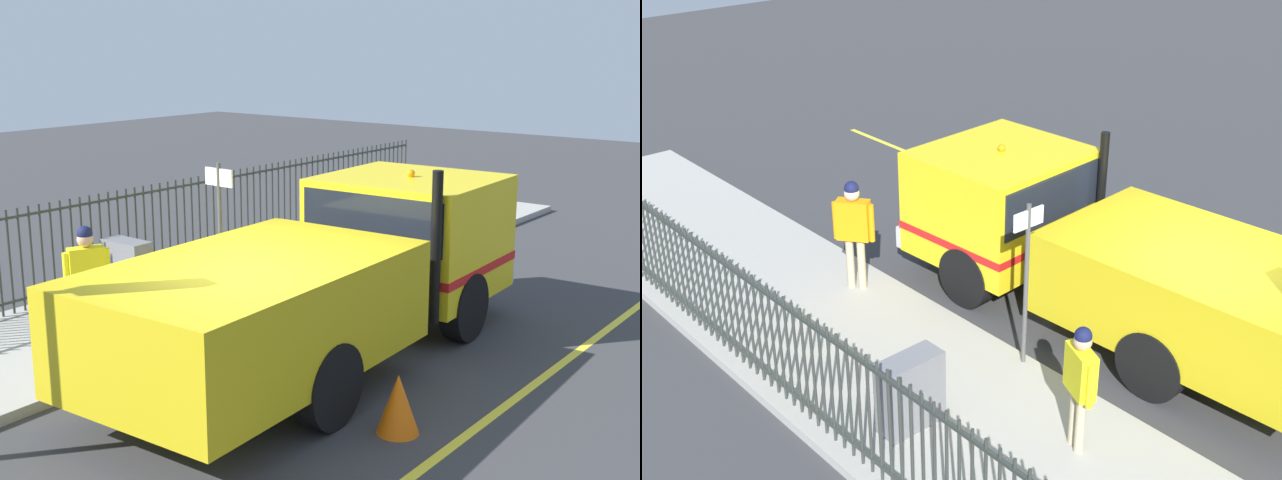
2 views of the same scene
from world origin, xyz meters
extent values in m
plane|color=#38383A|center=(0.00, 0.00, 0.00)|extent=(55.46, 55.46, 0.00)
cube|color=#A3A099|center=(3.32, 0.00, 0.07)|extent=(3.18, 25.21, 0.13)
cube|color=yellow|center=(-2.34, 0.00, 0.00)|extent=(0.12, 22.69, 0.01)
cube|color=yellow|center=(0.19, -3.66, 1.31)|extent=(2.47, 2.27, 1.66)
cube|color=black|center=(0.19, -3.66, 1.68)|extent=(2.29, 2.30, 0.73)
cube|color=gold|center=(0.01, -0.02, 1.08)|extent=(2.56, 4.15, 1.20)
cube|color=silver|center=(0.24, -4.81, 0.63)|extent=(2.26, 0.31, 0.36)
cube|color=red|center=(0.19, -3.66, 0.95)|extent=(2.50, 2.29, 0.12)
cylinder|color=black|center=(1.24, -3.28, 0.48)|extent=(0.35, 0.97, 0.96)
cylinder|color=black|center=(-0.89, -3.39, 0.48)|extent=(0.35, 0.97, 0.96)
cylinder|color=black|center=(1.08, 0.03, 0.48)|extent=(0.35, 0.97, 0.96)
cylinder|color=black|center=(-1.05, -0.07, 0.48)|extent=(0.35, 0.97, 0.96)
sphere|color=orange|center=(0.19, -3.66, 2.19)|extent=(0.12, 0.12, 0.12)
cylinder|color=black|center=(-0.90, -2.53, 1.48)|extent=(0.14, 0.14, 2.00)
cube|color=orange|center=(2.32, -4.66, 1.29)|extent=(0.48, 0.54, 0.63)
sphere|color=beige|center=(2.32, -4.66, 1.73)|extent=(0.23, 0.23, 0.23)
sphere|color=#14193F|center=(2.32, -4.66, 1.81)|extent=(0.22, 0.22, 0.22)
cylinder|color=tan|center=(2.38, -4.73, 0.56)|extent=(0.13, 0.13, 0.85)
cylinder|color=tan|center=(2.27, -4.59, 0.56)|extent=(0.13, 0.13, 0.85)
cylinder|color=orange|center=(2.49, -4.89, 1.26)|extent=(0.09, 0.09, 0.60)
cylinder|color=orange|center=(2.15, -4.44, 1.26)|extent=(0.09, 0.09, 0.60)
cube|color=yellow|center=(2.68, 0.15, 1.19)|extent=(0.38, 0.50, 0.57)
sphere|color=tan|center=(2.68, 0.15, 1.58)|extent=(0.21, 0.21, 0.21)
sphere|color=#14193F|center=(2.68, 0.15, 1.65)|extent=(0.20, 0.20, 0.20)
cylinder|color=tan|center=(2.65, 0.08, 0.52)|extent=(0.11, 0.11, 0.77)
cylinder|color=tan|center=(2.72, 0.23, 0.52)|extent=(0.11, 0.11, 0.77)
cylinder|color=yellow|center=(2.58, -0.08, 1.16)|extent=(0.09, 0.09, 0.54)
cylinder|color=yellow|center=(2.79, 0.39, 1.16)|extent=(0.09, 0.09, 0.54)
cylinder|color=#2D332D|center=(4.69, -6.90, 0.91)|extent=(0.04, 0.04, 1.56)
cylinder|color=#2D332D|center=(4.69, -6.72, 0.91)|extent=(0.04, 0.04, 1.56)
cylinder|color=#2D332D|center=(4.69, -6.54, 0.91)|extent=(0.04, 0.04, 1.56)
cylinder|color=#2D332D|center=(4.69, -6.36, 0.91)|extent=(0.04, 0.04, 1.56)
cylinder|color=#2D332D|center=(4.69, -6.17, 0.91)|extent=(0.04, 0.04, 1.56)
cylinder|color=#2D332D|center=(4.69, -5.99, 0.91)|extent=(0.04, 0.04, 1.56)
cylinder|color=#2D332D|center=(4.69, -5.81, 0.91)|extent=(0.04, 0.04, 1.56)
cylinder|color=#2D332D|center=(4.69, -5.63, 0.91)|extent=(0.04, 0.04, 1.56)
cylinder|color=#2D332D|center=(4.69, -5.45, 0.91)|extent=(0.04, 0.04, 1.56)
cylinder|color=#2D332D|center=(4.69, -5.27, 0.91)|extent=(0.04, 0.04, 1.56)
cylinder|color=#2D332D|center=(4.69, -5.08, 0.91)|extent=(0.04, 0.04, 1.56)
cylinder|color=#2D332D|center=(4.69, -4.90, 0.91)|extent=(0.04, 0.04, 1.56)
cylinder|color=#2D332D|center=(4.69, -4.72, 0.91)|extent=(0.04, 0.04, 1.56)
cylinder|color=#2D332D|center=(4.69, -4.54, 0.91)|extent=(0.04, 0.04, 1.56)
cylinder|color=#2D332D|center=(4.69, -4.36, 0.91)|extent=(0.04, 0.04, 1.56)
cylinder|color=#2D332D|center=(4.69, -4.18, 0.91)|extent=(0.04, 0.04, 1.56)
cylinder|color=#2D332D|center=(4.69, -4.00, 0.91)|extent=(0.04, 0.04, 1.56)
cylinder|color=#2D332D|center=(4.69, -3.81, 0.91)|extent=(0.04, 0.04, 1.56)
cylinder|color=#2D332D|center=(4.69, -3.63, 0.91)|extent=(0.04, 0.04, 1.56)
cylinder|color=#2D332D|center=(4.69, -3.45, 0.91)|extent=(0.04, 0.04, 1.56)
cylinder|color=#2D332D|center=(4.69, -3.27, 0.91)|extent=(0.04, 0.04, 1.56)
cylinder|color=#2D332D|center=(4.69, -3.09, 0.91)|extent=(0.04, 0.04, 1.56)
cylinder|color=#2D332D|center=(4.69, -2.91, 0.91)|extent=(0.04, 0.04, 1.56)
cylinder|color=#2D332D|center=(4.69, -2.72, 0.91)|extent=(0.04, 0.04, 1.56)
cylinder|color=#2D332D|center=(4.69, -2.54, 0.91)|extent=(0.04, 0.04, 1.56)
cylinder|color=#2D332D|center=(4.69, -2.36, 0.91)|extent=(0.04, 0.04, 1.56)
cylinder|color=#2D332D|center=(4.69, -2.18, 0.91)|extent=(0.04, 0.04, 1.56)
cylinder|color=#2D332D|center=(4.69, -2.00, 0.91)|extent=(0.04, 0.04, 1.56)
cylinder|color=#2D332D|center=(4.69, -1.82, 0.91)|extent=(0.04, 0.04, 1.56)
cylinder|color=#2D332D|center=(4.69, -1.63, 0.91)|extent=(0.04, 0.04, 1.56)
cylinder|color=#2D332D|center=(4.69, -1.45, 0.91)|extent=(0.04, 0.04, 1.56)
cylinder|color=#2D332D|center=(4.69, -1.27, 0.91)|extent=(0.04, 0.04, 1.56)
cylinder|color=#2D332D|center=(4.69, -1.09, 0.91)|extent=(0.04, 0.04, 1.56)
cylinder|color=#2D332D|center=(4.69, -0.91, 0.91)|extent=(0.04, 0.04, 1.56)
cylinder|color=#2D332D|center=(4.69, -0.73, 0.91)|extent=(0.04, 0.04, 1.56)
cylinder|color=#2D332D|center=(4.69, -0.54, 0.91)|extent=(0.04, 0.04, 1.56)
cylinder|color=#2D332D|center=(4.69, -0.36, 0.91)|extent=(0.04, 0.04, 1.56)
cylinder|color=#2D332D|center=(4.69, -0.18, 0.91)|extent=(0.04, 0.04, 1.56)
cylinder|color=#2D332D|center=(4.69, 0.00, 0.91)|extent=(0.04, 0.04, 1.56)
cylinder|color=#2D332D|center=(4.69, 0.18, 0.91)|extent=(0.04, 0.04, 1.56)
cube|color=#2D332D|center=(4.69, 0.00, 1.57)|extent=(0.04, 21.43, 0.04)
cube|color=slate|center=(3.85, -1.44, 0.61)|extent=(0.81, 0.36, 0.96)
cone|color=orange|center=(-1.72, -0.42, 0.33)|extent=(0.46, 0.46, 0.66)
cylinder|color=#4C4C4C|center=(1.87, -1.48, 1.29)|extent=(0.06, 0.06, 2.32)
cube|color=white|center=(1.87, -1.48, 2.25)|extent=(0.50, 0.04, 0.24)
camera|label=1|loc=(-6.17, 6.67, 4.11)|focal=47.81mm
camera|label=2|loc=(8.92, 5.06, 6.63)|focal=47.58mm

